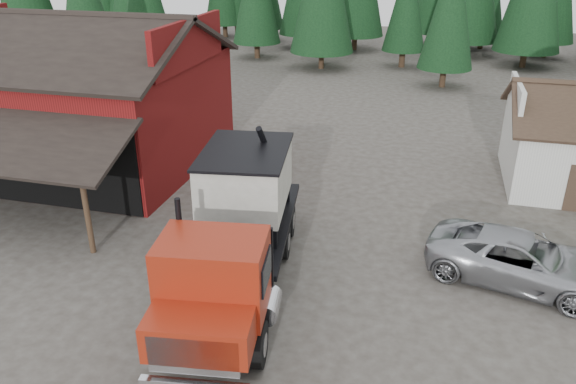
# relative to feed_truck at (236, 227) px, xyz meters

# --- Properties ---
(ground) EXTENTS (120.00, 120.00, 0.00)m
(ground) POSITION_rel_feed_truck_xyz_m (-0.13, -1.37, -2.17)
(ground) COLOR #3F3931
(ground) RESTS_ON ground
(red_barn) EXTENTS (12.80, 13.63, 7.18)m
(red_barn) POSITION_rel_feed_truck_xyz_m (-11.13, 8.54, 0.52)
(red_barn) COLOR maroon
(red_barn) RESTS_ON ground
(conifer_backdrop) EXTENTS (76.00, 16.00, 16.00)m
(conifer_backdrop) POSITION_rel_feed_truck_xyz_m (-0.13, 40.63, -2.17)
(conifer_backdrop) COLOR black
(conifer_backdrop) RESTS_ON ground
(near_pine_b) EXTENTS (3.96, 3.96, 10.40)m
(near_pine_b) POSITION_rel_feed_truck_xyz_m (5.87, 28.63, 3.71)
(near_pine_b) COLOR #382619
(near_pine_b) RESTS_ON ground
(feed_truck) EXTENTS (4.18, 10.59, 4.65)m
(feed_truck) POSITION_rel_feed_truck_xyz_m (0.00, 0.00, 0.00)
(feed_truck) COLOR black
(feed_truck) RESTS_ON ground
(silver_car) EXTENTS (6.32, 4.02, 1.62)m
(silver_car) POSITION_rel_feed_truck_xyz_m (8.63, 2.63, -1.36)
(silver_car) COLOR #A8AAAF
(silver_car) RESTS_ON ground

